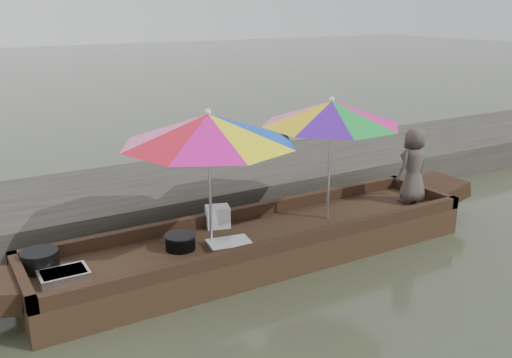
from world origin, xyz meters
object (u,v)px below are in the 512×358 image
charcoal_grill (180,242)px  tray_scallop (229,244)px  vendor (413,165)px  boat_hull (260,247)px  umbrella_bow (210,179)px  tray_crayfish (64,276)px  umbrella_stern (329,159)px  cooking_pot (40,260)px  supply_bag (218,217)px

charcoal_grill → tray_scallop: bearing=-24.1°
tray_scallop → vendor: 2.92m
boat_hull → tray_scallop: tray_scallop is taller
umbrella_bow → boat_hull: bearing=0.0°
tray_crayfish → charcoal_grill: 1.30m
vendor → umbrella_bow: umbrella_bow is taller
charcoal_grill → umbrella_stern: (2.00, -0.06, 0.70)m
charcoal_grill → cooking_pot: bearing=169.6°
boat_hull → charcoal_grill: bearing=176.5°
charcoal_grill → vendor: size_ratio=0.32×
tray_crayfish → umbrella_stern: umbrella_stern is taller
tray_scallop → umbrella_bow: umbrella_bow is taller
cooking_pot → vendor: bearing=-4.8°
cooking_pot → umbrella_stern: bearing=-5.4°
boat_hull → supply_bag: size_ratio=19.47×
umbrella_bow → umbrella_stern: 1.65m
charcoal_grill → tray_crayfish: bearing=-175.7°
supply_bag → umbrella_stern: 1.55m
vendor → charcoal_grill: bearing=-8.0°
tray_scallop → supply_bag: supply_bag is taller
charcoal_grill → umbrella_stern: bearing=-1.8°
charcoal_grill → umbrella_bow: (0.35, -0.06, 0.70)m
boat_hull → umbrella_stern: 1.38m
cooking_pot → supply_bag: supply_bag is taller
boat_hull → tray_crayfish: bearing=-179.1°
tray_crayfish → vendor: size_ratio=0.45×
supply_bag → boat_hull: bearing=-53.2°
vendor → umbrella_stern: size_ratio=0.61×
supply_bag → umbrella_stern: bearing=-18.6°
cooking_pot → umbrella_bow: bearing=-10.3°
boat_hull → umbrella_bow: size_ratio=2.81×
boat_hull → cooking_pot: 2.48m
cooking_pot → supply_bag: bearing=3.4°
tray_scallop → tray_crayfish: bearing=176.0°
tray_crayfish → umbrella_bow: 1.80m
cooking_pot → tray_crayfish: cooking_pot is taller
tray_crayfish → supply_bag: 2.02m
supply_bag → umbrella_bow: umbrella_bow is taller
tray_crayfish → umbrella_bow: size_ratio=0.25×
boat_hull → supply_bag: supply_bag is taller
umbrella_stern → tray_scallop: bearing=-173.9°
cooking_pot → tray_scallop: 2.00m
vendor → boat_hull: bearing=-7.6°
boat_hull → cooking_pot: (-2.44, 0.33, 0.28)m
cooking_pot → supply_bag: (2.11, 0.12, 0.03)m
boat_hull → cooking_pot: size_ratio=14.29×
boat_hull → tray_scallop: (-0.50, -0.16, 0.21)m
boat_hull → tray_scallop: 0.57m
tray_scallop → umbrella_stern: (1.50, 0.16, 0.74)m
tray_crayfish → tray_scallop: 1.79m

